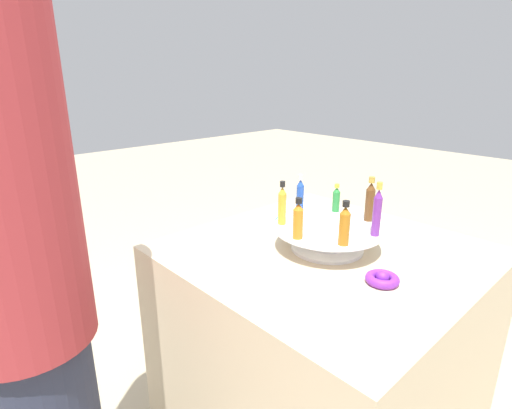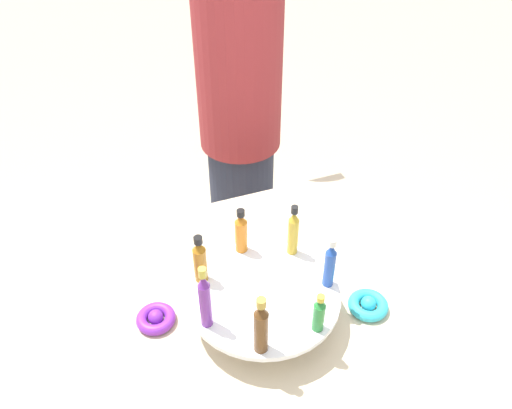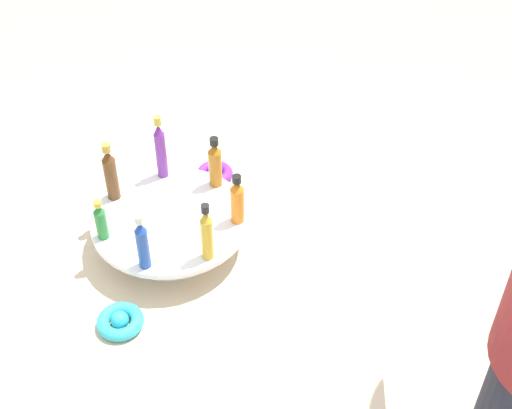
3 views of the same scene
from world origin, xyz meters
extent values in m
cube|color=beige|center=(0.00, 0.00, 0.37)|extent=(0.84, 0.84, 0.73)
cylinder|color=white|center=(0.00, 0.00, 0.74)|extent=(0.22, 0.22, 0.01)
cylinder|color=white|center=(0.00, 0.00, 0.77)|extent=(0.11, 0.11, 0.05)
cylinder|color=white|center=(0.00, 0.00, 0.80)|extent=(0.32, 0.32, 0.01)
cylinder|color=brown|center=(0.06, 0.13, 0.86)|extent=(0.03, 0.03, 0.10)
cone|color=brown|center=(0.06, 0.13, 0.92)|extent=(0.03, 0.03, 0.02)
cylinder|color=#B79338|center=(0.06, 0.13, 0.94)|extent=(0.02, 0.02, 0.02)
cylinder|color=#288438|center=(-0.06, 0.12, 0.84)|extent=(0.02, 0.02, 0.07)
cone|color=#288438|center=(-0.06, 0.12, 0.88)|extent=(0.02, 0.02, 0.01)
cylinder|color=gold|center=(-0.06, 0.12, 0.90)|extent=(0.02, 0.02, 0.01)
cylinder|color=#234CAD|center=(-0.14, 0.03, 0.85)|extent=(0.02, 0.02, 0.09)
cone|color=#234CAD|center=(-0.14, 0.03, 0.91)|extent=(0.02, 0.02, 0.02)
cylinder|color=silver|center=(-0.14, 0.03, 0.93)|extent=(0.02, 0.02, 0.02)
cylinder|color=gold|center=(-0.11, -0.09, 0.86)|extent=(0.02, 0.02, 0.09)
cone|color=gold|center=(-0.11, -0.09, 0.91)|extent=(0.02, 0.02, 0.02)
cylinder|color=black|center=(-0.11, -0.09, 0.93)|extent=(0.02, 0.02, 0.02)
cylinder|color=orange|center=(0.00, -0.14, 0.85)|extent=(0.03, 0.03, 0.08)
cone|color=orange|center=(0.00, -0.14, 0.90)|extent=(0.03, 0.03, 0.02)
cylinder|color=black|center=(0.00, -0.14, 0.92)|extent=(0.02, 0.02, 0.01)
cylinder|color=#AD6B19|center=(0.11, -0.08, 0.85)|extent=(0.03, 0.03, 0.09)
cone|color=#AD6B19|center=(0.11, -0.08, 0.91)|extent=(0.03, 0.03, 0.02)
cylinder|color=black|center=(0.11, -0.08, 0.92)|extent=(0.02, 0.02, 0.02)
cylinder|color=#702D93|center=(0.13, 0.04, 0.86)|extent=(0.02, 0.02, 0.11)
cone|color=#702D93|center=(0.13, 0.04, 0.93)|extent=(0.02, 0.02, 0.02)
cylinder|color=gold|center=(0.13, 0.04, 0.95)|extent=(0.02, 0.02, 0.02)
torus|color=purple|center=(0.22, -0.07, 0.74)|extent=(0.09, 0.09, 0.02)
sphere|color=purple|center=(0.22, -0.07, 0.75)|extent=(0.03, 0.03, 0.03)
torus|color=#2DB7CC|center=(-0.22, 0.07, 0.75)|extent=(0.09, 0.09, 0.02)
sphere|color=#2DB7CC|center=(-0.22, 0.07, 0.75)|extent=(0.03, 0.03, 0.03)
camera|label=1|loc=(0.66, -0.92, 1.24)|focal=28.00mm
camera|label=2|loc=(0.27, 0.65, 1.61)|focal=35.00mm
camera|label=3|loc=(-1.05, -0.24, 1.80)|focal=50.00mm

